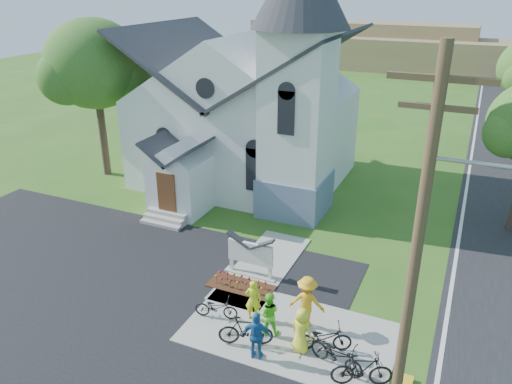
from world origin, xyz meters
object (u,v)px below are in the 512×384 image
at_px(bike_3, 362,370).
at_px(bike_4, 337,354).
at_px(cyclist_0, 253,300).
at_px(cyclist_2, 257,336).
at_px(cyclist_4, 301,330).
at_px(bike_1, 246,330).
at_px(bike_2, 324,338).
at_px(church_sign, 250,253).
at_px(bike_0, 216,307).
at_px(cyclist_1, 268,314).
at_px(utility_pole, 421,243).
at_px(cyclist_3, 307,302).

distance_m(bike_3, bike_4, 0.95).
bearing_deg(cyclist_0, cyclist_2, 101.47).
relative_size(cyclist_4, bike_4, 0.85).
relative_size(bike_1, cyclist_2, 1.08).
height_order(bike_2, bike_4, bike_4).
distance_m(cyclist_0, cyclist_2, 1.97).
distance_m(bike_2, bike_4, 0.83).
bearing_deg(bike_1, bike_2, -94.05).
height_order(cyclist_0, bike_2, cyclist_0).
relative_size(cyclist_0, bike_2, 0.86).
distance_m(bike_1, bike_3, 3.85).
distance_m(church_sign, bike_2, 5.06).
distance_m(bike_0, cyclist_1, 2.03).
bearing_deg(bike_2, utility_pole, -145.65).
xyz_separation_m(bike_0, cyclist_1, (1.99, -0.03, 0.37)).
relative_size(cyclist_2, bike_3, 0.91).
relative_size(bike_0, bike_3, 0.85).
height_order(cyclist_3, cyclist_4, cyclist_3).
height_order(cyclist_0, cyclist_3, cyclist_3).
height_order(church_sign, bike_1, church_sign).
xyz_separation_m(cyclist_0, cyclist_2, (0.92, -1.74, 0.05)).
height_order(bike_2, bike_3, bike_3).
xyz_separation_m(bike_2, cyclist_4, (-0.66, -0.30, 0.31)).
bearing_deg(cyclist_0, bike_3, 143.33).
relative_size(utility_pole, bike_1, 5.56).
distance_m(bike_2, cyclist_3, 1.42).
xyz_separation_m(church_sign, bike_2, (3.99, -3.07, -0.50)).
height_order(bike_2, cyclist_3, cyclist_3).
height_order(church_sign, bike_3, church_sign).
relative_size(bike_0, bike_2, 0.85).
distance_m(utility_pole, bike_3, 4.97).
relative_size(bike_0, cyclist_2, 0.93).
height_order(bike_1, bike_2, bike_1).
bearing_deg(bike_0, utility_pole, -117.70).
distance_m(cyclist_0, bike_3, 4.46).
height_order(cyclist_2, cyclist_3, cyclist_3).
relative_size(cyclist_2, cyclist_3, 0.88).
relative_size(bike_2, cyclist_3, 0.96).
distance_m(bike_1, cyclist_2, 0.78).
height_order(cyclist_4, bike_4, cyclist_4).
bearing_deg(utility_pole, bike_4, 152.24).
height_order(utility_pole, cyclist_2, utility_pole).
xyz_separation_m(cyclist_1, bike_3, (3.39, -1.04, -0.23)).
relative_size(bike_3, cyclist_4, 1.17).
bearing_deg(cyclist_0, bike_4, 144.67).
bearing_deg(cyclist_2, church_sign, -73.04).
bearing_deg(cyclist_2, bike_3, 173.22).
relative_size(cyclist_1, bike_2, 0.86).
bearing_deg(cyclist_0, cyclist_1, 130.88).
bearing_deg(cyclist_3, bike_1, 42.69).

